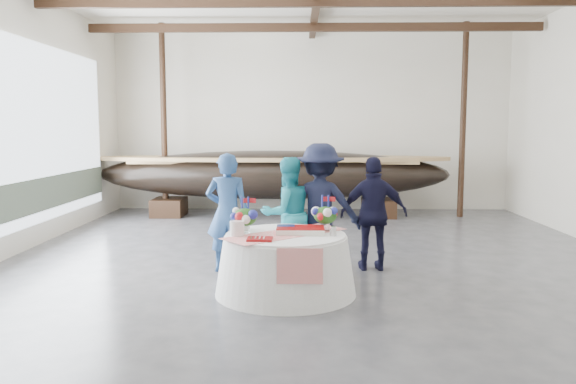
{
  "coord_description": "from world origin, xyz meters",
  "views": [
    {
      "loc": [
        -0.29,
        -8.45,
        2.09
      ],
      "look_at": [
        -0.47,
        -0.11,
        1.14
      ],
      "focal_mm": 35.0,
      "sensor_mm": 36.0,
      "label": 1
    }
  ],
  "objects": [
    {
      "name": "floor",
      "position": [
        0.0,
        0.0,
        0.0
      ],
      "size": [
        10.0,
        12.0,
        0.01
      ],
      "primitive_type": "cube",
      "color": "#3D3D42",
      "rests_on": "ground"
    },
    {
      "name": "wall_back",
      "position": [
        0.0,
        6.0,
        2.25
      ],
      "size": [
        10.0,
        0.02,
        4.5
      ],
      "primitive_type": "cube",
      "color": "silver",
      "rests_on": "ground"
    },
    {
      "name": "wall_front",
      "position": [
        0.0,
        -6.0,
        2.25
      ],
      "size": [
        10.0,
        0.02,
        4.5
      ],
      "primitive_type": "cube",
      "color": "silver",
      "rests_on": "ground"
    },
    {
      "name": "pavilion_structure",
      "position": [
        0.0,
        0.82,
        4.0
      ],
      "size": [
        9.8,
        11.76,
        4.5
      ],
      "color": "black",
      "rests_on": "ground"
    },
    {
      "name": "open_bay",
      "position": [
        -4.95,
        1.0,
        1.83
      ],
      "size": [
        0.03,
        7.0,
        3.2
      ],
      "color": "silver",
      "rests_on": "ground"
    },
    {
      "name": "longboat_display",
      "position": [
        -0.93,
        4.77,
        1.0
      ],
      "size": [
        8.33,
        1.67,
        1.56
      ],
      "color": "black",
      "rests_on": "ground"
    },
    {
      "name": "banquet_table",
      "position": [
        -0.47,
        -1.51,
        0.38
      ],
      "size": [
        1.78,
        1.78,
        0.77
      ],
      "color": "white",
      "rests_on": "ground"
    },
    {
      "name": "tabletop_items",
      "position": [
        -0.51,
        -1.4,
        0.92
      ],
      "size": [
        1.6,
        1.5,
        0.4
      ],
      "color": "red",
      "rests_on": "banquet_table"
    },
    {
      "name": "guest_woman_blue",
      "position": [
        -1.34,
        -0.4,
        0.87
      ],
      "size": [
        0.64,
        0.43,
        1.74
      ],
      "primitive_type": "imported",
      "rotation": [
        0.0,
        0.0,
        3.12
      ],
      "color": "navy",
      "rests_on": "ground"
    },
    {
      "name": "guest_woman_teal",
      "position": [
        -0.48,
        -0.3,
        0.83
      ],
      "size": [
        1.0,
        0.91,
        1.67
      ],
      "primitive_type": "imported",
      "rotation": [
        0.0,
        0.0,
        3.56
      ],
      "color": "teal",
      "rests_on": "ground"
    },
    {
      "name": "guest_man_left",
      "position": [
        0.01,
        -0.2,
        0.93
      ],
      "size": [
        1.27,
        0.81,
        1.87
      ],
      "primitive_type": "imported",
      "rotation": [
        0.0,
        0.0,
        3.04
      ],
      "color": "black",
      "rests_on": "ground"
    },
    {
      "name": "guest_man_right",
      "position": [
        0.8,
        -0.28,
        0.84
      ],
      "size": [
        1.0,
        0.44,
        1.68
      ],
      "primitive_type": "imported",
      "rotation": [
        0.0,
        0.0,
        3.18
      ],
      "color": "black",
      "rests_on": "ground"
    }
  ]
}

